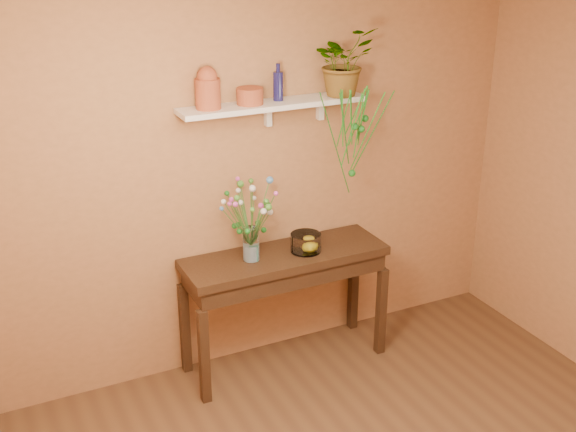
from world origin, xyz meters
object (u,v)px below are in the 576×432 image
(terracotta_jug, at_px, (208,89))
(glass_vase, at_px, (251,246))
(spider_plant, at_px, (343,62))
(bouquet, at_px, (251,206))
(sideboard, at_px, (285,270))
(glass_bowl, at_px, (306,243))
(blue_bottle, at_px, (278,85))

(terracotta_jug, xyz_separation_m, glass_vase, (0.22, -0.12, -1.08))
(spider_plant, height_order, bouquet, spider_plant)
(sideboard, xyz_separation_m, terracotta_jug, (-0.47, 0.13, 1.31))
(glass_vase, distance_m, glass_bowl, 0.40)
(sideboard, xyz_separation_m, bouquet, (-0.25, 0.01, 0.52))
(bouquet, bearing_deg, sideboard, -2.65)
(bouquet, height_order, glass_bowl, bouquet)
(terracotta_jug, height_order, glass_vase, terracotta_jug)
(bouquet, bearing_deg, terracotta_jug, 152.70)
(sideboard, distance_m, spider_plant, 1.49)
(glass_bowl, bearing_deg, terracotta_jug, 165.34)
(terracotta_jug, xyz_separation_m, glass_bowl, (0.62, -0.16, -1.12))
(blue_bottle, relative_size, glass_bowl, 1.13)
(sideboard, distance_m, blue_bottle, 1.29)
(spider_plant, bearing_deg, terracotta_jug, 178.07)
(blue_bottle, distance_m, spider_plant, 0.48)
(sideboard, height_order, glass_vase, glass_vase)
(glass_vase, xyz_separation_m, glass_bowl, (0.40, -0.04, -0.04))
(spider_plant, bearing_deg, sideboard, -168.62)
(glass_vase, bearing_deg, bouquet, 37.68)
(blue_bottle, distance_m, glass_vase, 1.10)
(terracotta_jug, height_order, glass_bowl, terracotta_jug)
(glass_vase, bearing_deg, blue_bottle, 27.35)
(blue_bottle, xyz_separation_m, glass_vase, (-0.28, -0.14, -1.05))
(terracotta_jug, bearing_deg, glass_vase, -29.37)
(sideboard, bearing_deg, terracotta_jug, 164.75)
(blue_bottle, relative_size, spider_plant, 0.54)
(bouquet, distance_m, glass_bowl, 0.52)
(glass_vase, relative_size, bouquet, 0.51)
(sideboard, relative_size, bouquet, 3.13)
(terracotta_jug, bearing_deg, sideboard, -15.25)
(terracotta_jug, distance_m, bouquet, 0.83)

